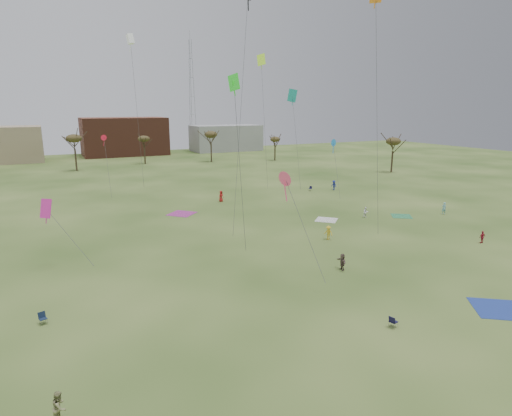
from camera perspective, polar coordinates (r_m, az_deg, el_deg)
name	(u,v)px	position (r m, az deg, el deg)	size (l,w,h in m)	color
ground	(323,308)	(34.67, 9.00, -13.07)	(260.00, 260.00, 0.00)	#284716
spectator_fore_a	(482,237)	(55.79, 28.02, -3.45)	(0.84, 0.35, 1.43)	#B51F39
spectator_fore_b	(60,407)	(25.19, -24.78, -23.04)	(0.86, 0.67, 1.77)	#8B8B58
spectator_fore_c	(342,262)	(42.18, 11.46, -7.06)	(1.51, 0.48, 1.63)	brown
flyer_mid_b	(328,233)	(51.23, 9.65, -3.27)	(1.08, 0.62, 1.68)	gold
flyer_mid_c	(444,208)	(68.18, 23.84, -0.03)	(0.65, 0.43, 1.78)	#78BCC9
spectator_mid_e	(366,212)	(62.51, 14.45, -0.56)	(0.74, 0.57, 1.52)	white
flyer_far_b	(221,196)	(70.93, -4.70, 1.59)	(0.90, 0.58, 1.84)	#AA1D1D
flyer_far_c	(334,185)	(82.03, 10.37, 3.02)	(1.18, 0.68, 1.83)	navy
blanket_blue	(498,309)	(38.97, 29.67, -11.68)	(3.66, 3.66, 0.03)	#223C96
blanket_cream	(326,220)	(60.19, 9.40, -1.58)	(2.84, 2.84, 0.03)	silver
blanket_plum	(182,214)	(63.74, -9.90, -0.76)	(3.51, 3.51, 0.03)	#A23286
blanket_olive	(401,216)	(64.87, 18.88, -1.04)	(2.73, 2.73, 0.03)	#308552
camp_chair_left	(43,321)	(35.46, -26.59, -13.32)	(0.63, 0.66, 0.87)	#15223A
camp_chair_center	(393,324)	(33.00, 17.87, -14.53)	(0.66, 0.63, 0.87)	#151336
camp_chair_right	(310,189)	(80.60, 7.27, 2.48)	(0.72, 0.71, 0.87)	#151233
kites_aloft	(188,58)	(62.87, -9.11, 19.15)	(59.73, 54.50, 27.42)	red
tree_line	(119,143)	(105.76, -17.87, 8.26)	(117.44, 49.32, 8.91)	#3A2B1E
building_brick	(124,136)	(147.33, -17.23, 9.15)	(26.00, 16.00, 12.00)	brown
building_grey	(226,138)	(154.95, -4.04, 9.33)	(24.00, 12.00, 9.00)	gray
radio_tower	(192,96)	(157.79, -8.60, 14.63)	(1.51, 1.72, 41.00)	#9EA3A8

